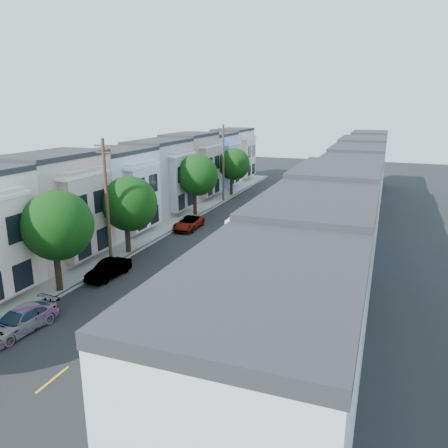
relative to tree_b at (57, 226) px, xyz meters
name	(u,v)px	position (x,y,z in m)	size (l,w,h in m)	color
ground	(170,285)	(6.30, 3.70, -4.82)	(160.00, 160.00, 0.00)	black
road_slab	(236,231)	(6.30, 18.70, -4.81)	(12.00, 70.00, 0.02)	black
curb_left	(183,225)	(0.25, 18.70, -4.75)	(0.30, 70.00, 0.15)	gray
curb_right	(294,236)	(12.35, 18.70, -4.75)	(0.30, 70.00, 0.15)	gray
sidewalk_left	(173,224)	(-1.05, 18.70, -4.75)	(2.60, 70.00, 0.15)	gray
sidewalk_right	(308,237)	(13.65, 18.70, -4.75)	(2.60, 70.00, 0.15)	gray
centerline	(236,231)	(6.30, 18.70, -4.82)	(0.12, 70.00, 0.01)	gold
townhouse_row_left	(142,221)	(-4.85, 18.70, -4.82)	(5.00, 70.00, 8.50)	#A3B6F3
townhouse_row_right	(348,242)	(17.45, 18.70, -4.82)	(5.00, 70.00, 8.50)	#A3B6F3
tree_b	(57,226)	(0.00, 0.00, 0.00)	(4.70, 4.70, 7.19)	black
tree_c	(129,204)	(0.00, 8.73, -0.36)	(4.70, 4.70, 6.83)	black
tree_d	(197,175)	(0.00, 23.03, -0.03)	(4.70, 4.70, 7.16)	black
tree_e	(233,164)	(0.00, 35.71, -0.33)	(4.50, 4.50, 6.75)	black
tree_far_r	(326,175)	(13.19, 33.62, -0.86)	(2.87, 2.87, 5.45)	black
utility_pole_near	(107,203)	(0.00, 5.70, 0.33)	(1.60, 0.26, 10.00)	#42301E
utility_pole_far	(223,163)	(0.00, 31.70, 0.33)	(1.60, 0.26, 10.00)	#42301E
fedex_truck	(247,228)	(8.67, 14.74, -3.20)	(2.33, 6.06, 2.91)	silver
lead_sedan	(261,220)	(8.18, 21.26, -4.12)	(1.65, 4.32, 1.40)	black
parked_left_b	(20,321)	(1.40, -5.23, -4.15)	(1.88, 4.47, 1.34)	#070836
parked_left_c	(109,270)	(1.40, 3.36, -4.17)	(1.39, 3.94, 1.31)	#9C9C9C
parked_left_d	(189,223)	(1.40, 17.55, -4.18)	(2.13, 4.62, 1.29)	#55200A
parked_right_a	(186,339)	(11.20, -3.88, -4.08)	(1.58, 4.47, 1.49)	#323335
parked_right_b	(217,304)	(11.20, 0.60, -4.12)	(1.66, 4.32, 1.40)	silver
parked_right_c	(288,224)	(11.20, 20.87, -4.18)	(1.52, 3.96, 1.29)	black
parked_right_d	(309,200)	(11.20, 33.37, -4.19)	(2.10, 4.55, 1.27)	black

